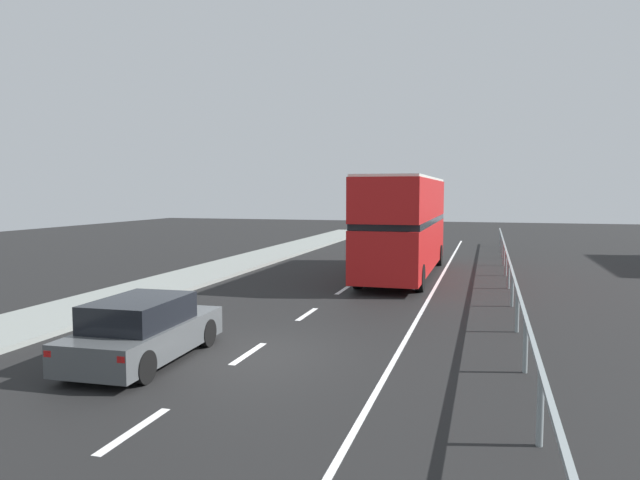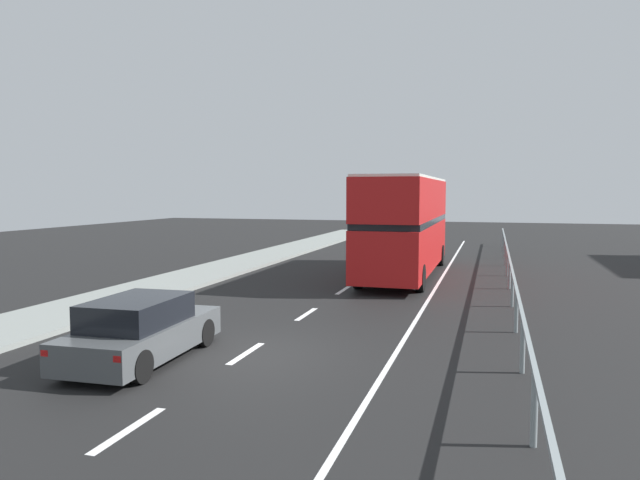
% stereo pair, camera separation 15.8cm
% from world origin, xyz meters
% --- Properties ---
extents(ground_plane, '(74.82, 120.00, 0.10)m').
position_xyz_m(ground_plane, '(0.00, 0.00, -0.05)').
color(ground_plane, black).
extents(near_sidewalk_kerb, '(2.91, 80.00, 0.14)m').
position_xyz_m(near_sidewalk_kerb, '(-6.68, 0.00, 0.07)').
color(near_sidewalk_kerb, gray).
rests_on(near_sidewalk_kerb, ground).
extents(lane_paint_markings, '(3.34, 46.00, 0.01)m').
position_xyz_m(lane_paint_markings, '(2.03, 8.89, 0.00)').
color(lane_paint_markings, silver).
rests_on(lane_paint_markings, ground).
extents(bridge_side_railing, '(0.10, 42.00, 1.11)m').
position_xyz_m(bridge_side_railing, '(5.83, 9.00, 0.90)').
color(bridge_side_railing, gray).
rests_on(bridge_side_railing, ground).
extents(double_decker_bus_red, '(2.60, 10.89, 4.20)m').
position_xyz_m(double_decker_bus_red, '(1.62, 13.05, 2.25)').
color(double_decker_bus_red, '#B61616').
rests_on(double_decker_bus_red, ground).
extents(hatchback_car_near, '(1.87, 4.19, 1.38)m').
position_xyz_m(hatchback_car_near, '(-1.89, -1.17, 0.66)').
color(hatchback_car_near, '#474B4D').
rests_on(hatchback_car_near, ground).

